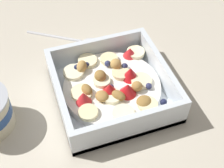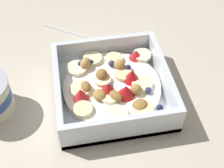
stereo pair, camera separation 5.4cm
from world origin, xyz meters
The scene contains 3 objects.
ground_plane centered at (0.00, 0.00, 0.00)m, with size 2.40×2.40×0.00m, color beige.
fruit_bowl centered at (-0.02, 0.01, 0.02)m, with size 0.20×0.20×0.06m.
spoon centered at (0.14, 0.02, 0.00)m, with size 0.11×0.16×0.01m.
Camera 2 is at (-0.37, 0.07, 0.44)m, focal length 49.86 mm.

